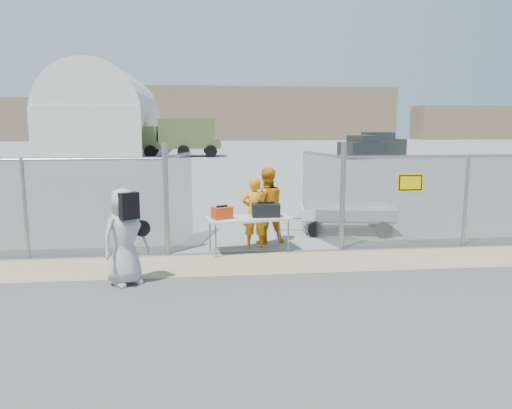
{
  "coord_description": "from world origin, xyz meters",
  "views": [
    {
      "loc": [
        -1.22,
        -9.04,
        2.92
      ],
      "look_at": [
        0.0,
        2.0,
        1.1
      ],
      "focal_mm": 35.0,
      "sensor_mm": 36.0,
      "label": 1
    }
  ],
  "objects": [
    {
      "name": "ground",
      "position": [
        0.0,
        0.0,
        0.0
      ],
      "size": [
        160.0,
        160.0,
        0.0
      ],
      "primitive_type": "plane",
      "color": "#434242"
    },
    {
      "name": "tarmac_inside",
      "position": [
        0.0,
        42.0,
        0.01
      ],
      "size": [
        160.0,
        80.0,
        0.01
      ],
      "primitive_type": "cube",
      "color": "gray",
      "rests_on": "ground"
    },
    {
      "name": "dirt_strip",
      "position": [
        0.0,
        1.0,
        0.01
      ],
      "size": [
        44.0,
        1.6,
        0.01
      ],
      "primitive_type": "cube",
      "color": "tan",
      "rests_on": "ground"
    },
    {
      "name": "distant_hills",
      "position": [
        5.0,
        78.0,
        4.5
      ],
      "size": [
        140.0,
        6.0,
        9.0
      ],
      "primitive_type": null,
      "color": "#7F684F",
      "rests_on": "ground"
    },
    {
      "name": "chain_link_fence",
      "position": [
        0.0,
        2.0,
        1.1
      ],
      "size": [
        40.0,
        0.2,
        2.2
      ],
      "primitive_type": null,
      "color": "gray",
      "rests_on": "ground"
    },
    {
      "name": "quonset_hangar",
      "position": [
        -10.0,
        40.0,
        4.0
      ],
      "size": [
        9.0,
        18.0,
        8.0
      ],
      "primitive_type": null,
      "color": "silver",
      "rests_on": "ground"
    },
    {
      "name": "folding_table",
      "position": [
        -0.16,
        2.02,
        0.4
      ],
      "size": [
        2.0,
        1.12,
        0.8
      ],
      "primitive_type": null,
      "rotation": [
        0.0,
        0.0,
        0.18
      ],
      "color": "silver",
      "rests_on": "ground"
    },
    {
      "name": "orange_bag",
      "position": [
        -0.77,
        1.92,
        0.94
      ],
      "size": [
        0.5,
        0.43,
        0.27
      ],
      "primitive_type": "cube",
      "rotation": [
        0.0,
        0.0,
        0.43
      ],
      "color": "red",
      "rests_on": "folding_table"
    },
    {
      "name": "black_duffel",
      "position": [
        0.23,
        2.07,
        0.96
      ],
      "size": [
        0.64,
        0.38,
        0.3
      ],
      "primitive_type": "cube",
      "rotation": [
        0.0,
        0.0,
        -0.02
      ],
      "color": "black",
      "rests_on": "folding_table"
    },
    {
      "name": "security_worker_left",
      "position": [
        0.01,
        2.45,
        0.84
      ],
      "size": [
        0.69,
        0.53,
        1.68
      ],
      "primitive_type": "imported",
      "rotation": [
        0.0,
        0.0,
        2.92
      ],
      "color": "orange",
      "rests_on": "ground"
    },
    {
      "name": "security_worker_right",
      "position": [
        0.34,
        2.81,
        0.93
      ],
      "size": [
        0.96,
        0.78,
        1.86
      ],
      "primitive_type": "imported",
      "rotation": [
        0.0,
        0.0,
        3.23
      ],
      "color": "orange",
      "rests_on": "ground"
    },
    {
      "name": "visitor",
      "position": [
        -2.61,
        -0.03,
        0.89
      ],
      "size": [
        1.04,
        0.96,
        1.77
      ],
      "primitive_type": "imported",
      "rotation": [
        0.0,
        0.0,
        0.6
      ],
      "color": "#A5A5A5",
      "rests_on": "ground"
    },
    {
      "name": "utility_trailer",
      "position": [
        2.65,
        3.8,
        0.38
      ],
      "size": [
        3.39,
        2.1,
        0.77
      ],
      "primitive_type": null,
      "rotation": [
        0.0,
        0.0,
        -0.15
      ],
      "color": "silver",
      "rests_on": "ground"
    },
    {
      "name": "military_truck",
      "position": [
        -2.93,
        35.26,
        1.64
      ],
      "size": [
        6.96,
        2.76,
        3.28
      ],
      "primitive_type": null,
      "rotation": [
        0.0,
        0.0,
        0.03
      ],
      "color": "#525F31",
      "rests_on": "ground"
    },
    {
      "name": "parked_vehicle_near",
      "position": [
        12.32,
        31.76,
        0.93
      ],
      "size": [
        4.51,
        3.51,
        1.86
      ],
      "primitive_type": null,
      "rotation": [
        0.0,
        0.0,
        0.47
      ],
      "color": "#242825",
      "rests_on": "ground"
    },
    {
      "name": "parked_vehicle_mid",
      "position": [
        14.48,
        34.2,
        1.04
      ],
      "size": [
        4.71,
        2.38,
        2.07
      ],
      "primitive_type": null,
      "rotation": [
        0.0,
        0.0,
        0.07
      ],
      "color": "#242825",
      "rests_on": "ground"
    }
  ]
}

